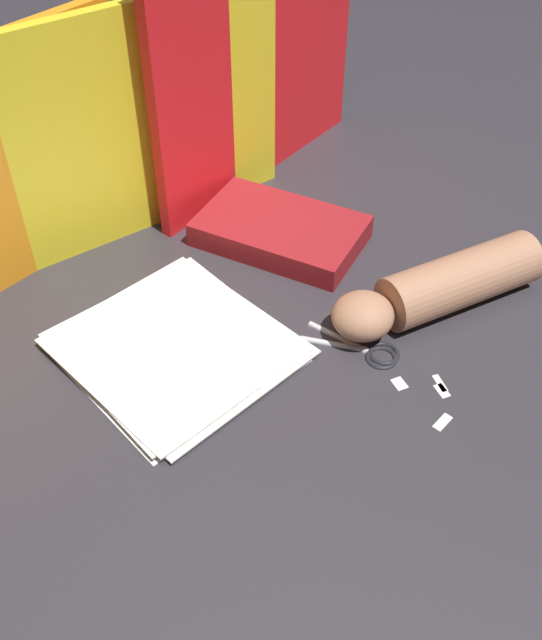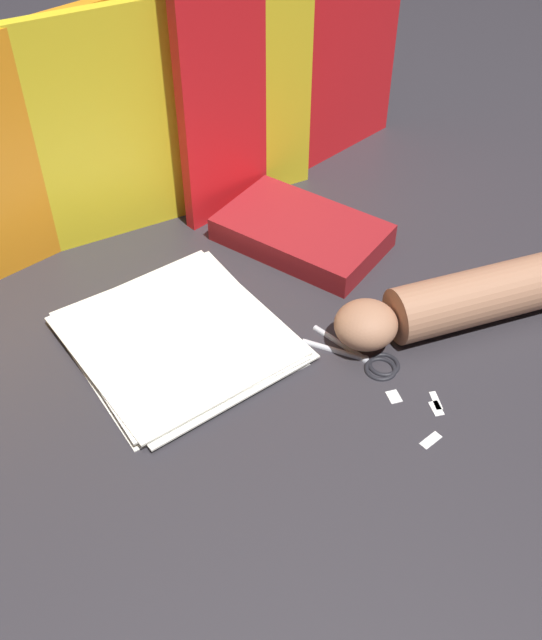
% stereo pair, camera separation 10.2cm
% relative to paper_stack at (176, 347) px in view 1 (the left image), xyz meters
% --- Properties ---
extents(ground_plane, '(6.00, 6.00, 0.00)m').
position_rel_paper_stack_xyz_m(ground_plane, '(0.11, -0.08, -0.01)').
color(ground_plane, '#2D2B30').
extents(backdrop_panel_center, '(0.55, 0.07, 0.37)m').
position_rel_paper_stack_xyz_m(backdrop_panel_center, '(0.13, 0.28, 0.18)').
color(backdrop_panel_center, yellow).
rests_on(backdrop_panel_center, ground_plane).
extents(backdrop_panel_right, '(0.50, 0.12, 0.46)m').
position_rel_paper_stack_xyz_m(backdrop_panel_right, '(0.39, 0.28, 0.22)').
color(backdrop_panel_right, red).
rests_on(backdrop_panel_right, ground_plane).
extents(paper_stack, '(0.30, 0.32, 0.02)m').
position_rel_paper_stack_xyz_m(paper_stack, '(0.00, 0.00, 0.00)').
color(paper_stack, white).
rests_on(paper_stack, ground_plane).
extents(book_closed, '(0.25, 0.31, 0.04)m').
position_rel_paper_stack_xyz_m(book_closed, '(0.28, 0.10, 0.01)').
color(book_closed, maroon).
rests_on(book_closed, ground_plane).
extents(scissors, '(0.10, 0.15, 0.01)m').
position_rel_paper_stack_xyz_m(scissors, '(0.21, -0.17, -0.00)').
color(scissors, silver).
rests_on(scissors, ground_plane).
extents(hand_forearm, '(0.35, 0.16, 0.08)m').
position_rel_paper_stack_xyz_m(hand_forearm, '(0.35, -0.18, 0.03)').
color(hand_forearm, '#A87556').
rests_on(hand_forearm, ground_plane).
extents(paper_scrap_near, '(0.02, 0.03, 0.00)m').
position_rel_paper_stack_xyz_m(paper_scrap_near, '(0.24, -0.28, -0.01)').
color(paper_scrap_near, white).
rests_on(paper_scrap_near, ground_plane).
extents(paper_scrap_mid, '(0.02, 0.03, 0.00)m').
position_rel_paper_stack_xyz_m(paper_scrap_mid, '(0.19, -0.25, -0.01)').
color(paper_scrap_mid, white).
rests_on(paper_scrap_mid, ground_plane).
extents(paper_scrap_far, '(0.02, 0.03, 0.00)m').
position_rel_paper_stack_xyz_m(paper_scrap_far, '(0.23, -0.29, -0.01)').
color(paper_scrap_far, white).
rests_on(paper_scrap_far, ground_plane).
extents(paper_scrap_side, '(0.03, 0.02, 0.00)m').
position_rel_paper_stack_xyz_m(paper_scrap_side, '(0.19, -0.33, -0.01)').
color(paper_scrap_side, white).
rests_on(paper_scrap_side, ground_plane).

